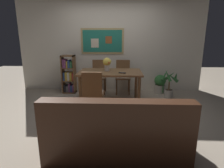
{
  "coord_description": "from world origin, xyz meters",
  "views": [
    {
      "loc": [
        0.27,
        -3.66,
        1.54
      ],
      "look_at": [
        0.13,
        -0.2,
        0.65
      ],
      "focal_mm": 29.68,
      "sensor_mm": 36.0,
      "label": 1
    }
  ],
  "objects_px": {
    "bookshelf": "(69,75)",
    "tv_remote": "(122,73)",
    "dining_chair_near_left": "(93,90)",
    "potted_palm": "(169,85)",
    "leather_couch": "(116,132)",
    "dining_table": "(110,76)",
    "flower_vase": "(107,63)",
    "dining_chair_far_left": "(99,74)",
    "potted_ivy": "(160,84)",
    "dining_chair_far_right": "(123,74)"
  },
  "relations": [
    {
      "from": "dining_chair_near_left",
      "to": "potted_palm",
      "type": "distance_m",
      "value": 2.18
    },
    {
      "from": "dining_chair_far_left",
      "to": "bookshelf",
      "type": "relative_size",
      "value": 0.87
    },
    {
      "from": "bookshelf",
      "to": "potted_palm",
      "type": "xyz_separation_m",
      "value": [
        2.68,
        -0.36,
        -0.16
      ]
    },
    {
      "from": "dining_chair_far_left",
      "to": "bookshelf",
      "type": "xyz_separation_m",
      "value": [
        -0.84,
        -0.06,
        -0.04
      ]
    },
    {
      "from": "dining_chair_near_left",
      "to": "dining_chair_far_left",
      "type": "bearing_deg",
      "value": 92.06
    },
    {
      "from": "dining_table",
      "to": "dining_chair_near_left",
      "type": "relative_size",
      "value": 1.59
    },
    {
      "from": "bookshelf",
      "to": "potted_ivy",
      "type": "distance_m",
      "value": 2.55
    },
    {
      "from": "dining_table",
      "to": "dining_chair_near_left",
      "type": "distance_m",
      "value": 0.89
    },
    {
      "from": "leather_couch",
      "to": "bookshelf",
      "type": "bearing_deg",
      "value": 116.29
    },
    {
      "from": "dining_chair_far_left",
      "to": "potted_ivy",
      "type": "height_order",
      "value": "dining_chair_far_left"
    },
    {
      "from": "dining_chair_near_left",
      "to": "tv_remote",
      "type": "height_order",
      "value": "dining_chair_near_left"
    },
    {
      "from": "dining_chair_near_left",
      "to": "dining_chair_far_right",
      "type": "distance_m",
      "value": 1.75
    },
    {
      "from": "flower_vase",
      "to": "dining_chair_near_left",
      "type": "bearing_deg",
      "value": -103.37
    },
    {
      "from": "dining_chair_near_left",
      "to": "bookshelf",
      "type": "distance_m",
      "value": 1.82
    },
    {
      "from": "dining_chair_near_left",
      "to": "flower_vase",
      "type": "xyz_separation_m",
      "value": [
        0.21,
        0.9,
        0.4
      ]
    },
    {
      "from": "dining_table",
      "to": "bookshelf",
      "type": "bearing_deg",
      "value": 147.54
    },
    {
      "from": "dining_chair_near_left",
      "to": "flower_vase",
      "type": "height_order",
      "value": "flower_vase"
    },
    {
      "from": "dining_chair_far_left",
      "to": "dining_chair_near_left",
      "type": "distance_m",
      "value": 1.64
    },
    {
      "from": "dining_chair_far_left",
      "to": "bookshelf",
      "type": "bearing_deg",
      "value": -176.18
    },
    {
      "from": "dining_table",
      "to": "flower_vase",
      "type": "relative_size",
      "value": 4.71
    },
    {
      "from": "tv_remote",
      "to": "dining_chair_near_left",
      "type": "bearing_deg",
      "value": -132.77
    },
    {
      "from": "dining_table",
      "to": "tv_remote",
      "type": "xyz_separation_m",
      "value": [
        0.28,
        -0.22,
        0.11
      ]
    },
    {
      "from": "leather_couch",
      "to": "potted_ivy",
      "type": "bearing_deg",
      "value": 67.59
    },
    {
      "from": "leather_couch",
      "to": "tv_remote",
      "type": "xyz_separation_m",
      "value": [
        0.1,
        1.8,
        0.45
      ]
    },
    {
      "from": "dining_chair_near_left",
      "to": "potted_ivy",
      "type": "distance_m",
      "value": 2.34
    },
    {
      "from": "dining_table",
      "to": "flower_vase",
      "type": "distance_m",
      "value": 0.3
    },
    {
      "from": "potted_palm",
      "to": "flower_vase",
      "type": "bearing_deg",
      "value": -168.21
    },
    {
      "from": "dining_chair_near_left",
      "to": "leather_couch",
      "type": "bearing_deg",
      "value": -68.23
    },
    {
      "from": "dining_chair_far_left",
      "to": "leather_couch",
      "type": "bearing_deg",
      "value": -79.35
    },
    {
      "from": "dining_table",
      "to": "potted_palm",
      "type": "height_order",
      "value": "dining_table"
    },
    {
      "from": "leather_couch",
      "to": "bookshelf",
      "type": "xyz_separation_m",
      "value": [
        -1.37,
        2.77,
        0.18
      ]
    },
    {
      "from": "dining_table",
      "to": "tv_remote",
      "type": "distance_m",
      "value": 0.37
    },
    {
      "from": "leather_couch",
      "to": "potted_palm",
      "type": "bearing_deg",
      "value": 61.39
    },
    {
      "from": "dining_chair_far_right",
      "to": "bookshelf",
      "type": "xyz_separation_m",
      "value": [
        -1.5,
        -0.06,
        -0.04
      ]
    },
    {
      "from": "dining_chair_near_left",
      "to": "dining_chair_far_right",
      "type": "bearing_deg",
      "value": 69.84
    },
    {
      "from": "dining_chair_far_right",
      "to": "dining_chair_far_left",
      "type": "bearing_deg",
      "value": -179.86
    },
    {
      "from": "dining_chair_far_left",
      "to": "dining_chair_near_left",
      "type": "bearing_deg",
      "value": -87.94
    },
    {
      "from": "dining_table",
      "to": "dining_chair_far_left",
      "type": "xyz_separation_m",
      "value": [
        -0.35,
        0.81,
        -0.12
      ]
    },
    {
      "from": "dining_table",
      "to": "potted_ivy",
      "type": "bearing_deg",
      "value": 31.29
    },
    {
      "from": "dining_table",
      "to": "tv_remote",
      "type": "bearing_deg",
      "value": -37.83
    },
    {
      "from": "flower_vase",
      "to": "tv_remote",
      "type": "distance_m",
      "value": 0.49
    },
    {
      "from": "bookshelf",
      "to": "tv_remote",
      "type": "distance_m",
      "value": 1.78
    },
    {
      "from": "dining_chair_far_left",
      "to": "dining_chair_far_right",
      "type": "distance_m",
      "value": 0.66
    },
    {
      "from": "dining_chair_far_left",
      "to": "tv_remote",
      "type": "relative_size",
      "value": 5.62
    },
    {
      "from": "dining_chair_far_left",
      "to": "dining_chair_far_right",
      "type": "relative_size",
      "value": 1.0
    },
    {
      "from": "dining_chair_near_left",
      "to": "tv_remote",
      "type": "xyz_separation_m",
      "value": [
        0.57,
        0.62,
        0.23
      ]
    },
    {
      "from": "leather_couch",
      "to": "bookshelf",
      "type": "distance_m",
      "value": 3.09
    },
    {
      "from": "leather_couch",
      "to": "flower_vase",
      "type": "distance_m",
      "value": 2.19
    },
    {
      "from": "bookshelf",
      "to": "tv_remote",
      "type": "height_order",
      "value": "bookshelf"
    },
    {
      "from": "bookshelf",
      "to": "dining_chair_far_right",
      "type": "bearing_deg",
      "value": 2.19
    }
  ]
}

